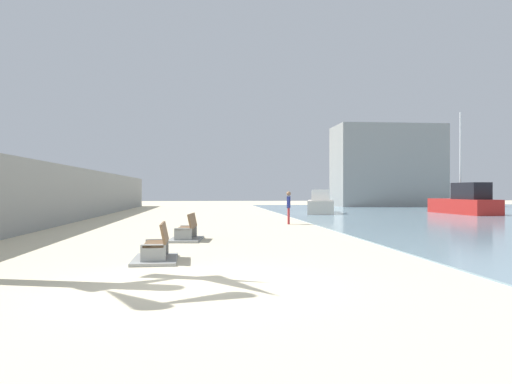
{
  "coord_description": "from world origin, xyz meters",
  "views": [
    {
      "loc": [
        0.31,
        -9.65,
        1.8
      ],
      "look_at": [
        2.94,
        16.5,
        1.73
      ],
      "focal_mm": 35.25,
      "sensor_mm": 36.0,
      "label": 1
    }
  ],
  "objects_px": {
    "bench_near": "(156,252)",
    "boat_mid_bay": "(320,204)",
    "person_walking": "(289,205)",
    "boat_far_left": "(465,202)",
    "bench_far": "(187,234)"
  },
  "relations": [
    {
      "from": "bench_near",
      "to": "boat_far_left",
      "type": "relative_size",
      "value": 0.27
    },
    {
      "from": "bench_near",
      "to": "bench_far",
      "type": "height_order",
      "value": "same"
    },
    {
      "from": "person_walking",
      "to": "boat_far_left",
      "type": "distance_m",
      "value": 18.05
    },
    {
      "from": "bench_far",
      "to": "boat_mid_bay",
      "type": "height_order",
      "value": "boat_mid_bay"
    },
    {
      "from": "bench_far",
      "to": "person_walking",
      "type": "height_order",
      "value": "person_walking"
    },
    {
      "from": "bench_near",
      "to": "boat_mid_bay",
      "type": "distance_m",
      "value": 27.67
    },
    {
      "from": "boat_mid_bay",
      "to": "bench_far",
      "type": "bearing_deg",
      "value": -115.34
    },
    {
      "from": "boat_mid_bay",
      "to": "boat_far_left",
      "type": "bearing_deg",
      "value": -12.91
    },
    {
      "from": "bench_near",
      "to": "person_walking",
      "type": "relative_size",
      "value": 1.2
    },
    {
      "from": "bench_near",
      "to": "boat_mid_bay",
      "type": "height_order",
      "value": "boat_mid_bay"
    },
    {
      "from": "person_walking",
      "to": "boat_mid_bay",
      "type": "relative_size",
      "value": 0.26
    },
    {
      "from": "bench_far",
      "to": "boat_far_left",
      "type": "height_order",
      "value": "boat_far_left"
    },
    {
      "from": "bench_near",
      "to": "boat_mid_bay",
      "type": "bearing_deg",
      "value": 68.27
    },
    {
      "from": "bench_near",
      "to": "boat_far_left",
      "type": "distance_m",
      "value": 31.26
    },
    {
      "from": "boat_mid_bay",
      "to": "boat_far_left",
      "type": "xyz_separation_m",
      "value": [
        10.62,
        -2.44,
        0.19
      ]
    }
  ]
}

